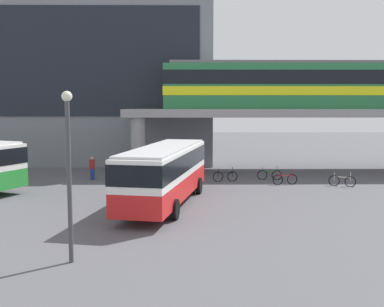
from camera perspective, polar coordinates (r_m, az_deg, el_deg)
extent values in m
plane|color=#515156|center=(32.07, -4.44, -3.78)|extent=(120.00, 120.00, 0.00)
cube|color=slate|center=(47.65, -12.05, 9.35)|extent=(23.11, 13.53, 16.63)
cube|color=black|center=(41.07, -13.98, 11.02)|extent=(20.80, 0.10, 9.31)
cube|color=gray|center=(39.32, 15.98, 4.88)|extent=(32.23, 7.32, 0.60)
cylinder|color=gray|center=(35.17, -6.68, 0.79)|extent=(1.10, 1.10, 4.52)
cylinder|color=gray|center=(40.84, -5.84, 1.52)|extent=(1.10, 1.10, 4.52)
cube|color=#26723F|center=(39.24, 15.56, 7.96)|extent=(25.43, 2.90, 3.60)
cube|color=yellow|center=(39.23, 15.55, 7.44)|extent=(25.49, 2.96, 0.70)
cube|color=black|center=(39.28, 15.59, 9.01)|extent=(25.49, 2.96, 1.10)
cube|color=slate|center=(39.36, 15.64, 10.76)|extent=(24.41, 2.61, 0.24)
cube|color=red|center=(25.20, -3.34, -4.05)|extent=(4.63, 11.28, 1.10)
cube|color=white|center=(25.00, -3.36, -1.11)|extent=(4.63, 11.28, 1.50)
cube|color=black|center=(24.99, -3.36, -0.94)|extent=(4.68, 11.32, 0.96)
cube|color=silver|center=(24.92, -3.37, 0.74)|extent=(4.40, 10.71, 0.12)
cylinder|color=black|center=(28.96, -4.03, -3.83)|extent=(0.47, 1.04, 1.00)
cylinder|color=black|center=(28.43, 0.86, -4.00)|extent=(0.47, 1.04, 1.00)
cylinder|color=black|center=(22.76, -8.31, -6.61)|extent=(0.47, 1.04, 1.00)
cylinder|color=black|center=(22.09, -2.13, -6.94)|extent=(0.47, 1.04, 1.00)
torus|color=black|center=(32.52, 12.32, -3.15)|extent=(0.74, 0.18, 0.74)
torus|color=black|center=(32.14, 10.58, -3.23)|extent=(0.74, 0.18, 0.74)
cylinder|color=#B21E1E|center=(32.28, 11.47, -2.70)|extent=(1.04, 0.22, 0.05)
cylinder|color=#B21E1E|center=(32.09, 10.59, -2.70)|extent=(0.04, 0.04, 0.55)
cylinder|color=#B21E1E|center=(32.47, 12.33, -2.54)|extent=(0.04, 0.04, 0.65)
torus|color=black|center=(32.58, 19.03, -3.33)|extent=(0.70, 0.35, 0.74)
torus|color=black|center=(32.66, 17.19, -3.25)|extent=(0.70, 0.35, 0.74)
cylinder|color=silver|center=(32.57, 18.12, -2.80)|extent=(0.98, 0.46, 0.05)
cylinder|color=silver|center=(32.61, 17.20, -2.73)|extent=(0.04, 0.04, 0.55)
cylinder|color=silver|center=(32.53, 19.05, -2.72)|extent=(0.04, 0.04, 0.65)
torus|color=black|center=(34.20, 10.45, -2.66)|extent=(0.74, 0.12, 0.74)
torus|color=black|center=(34.10, 8.70, -2.66)|extent=(0.74, 0.12, 0.74)
cylinder|color=#1E7F33|center=(34.10, 9.59, -2.20)|extent=(1.05, 0.13, 0.05)
cylinder|color=#1E7F33|center=(34.05, 8.71, -2.16)|extent=(0.04, 0.04, 0.55)
cylinder|color=#1E7F33|center=(34.15, 10.47, -2.08)|extent=(0.04, 0.04, 0.65)
torus|color=black|center=(33.16, 5.03, -2.86)|extent=(0.74, 0.15, 0.74)
torus|color=black|center=(32.94, 3.25, -2.91)|extent=(0.74, 0.15, 0.74)
cylinder|color=black|center=(33.01, 4.15, -2.40)|extent=(1.05, 0.18, 0.05)
cylinder|color=black|center=(32.90, 3.25, -2.39)|extent=(0.04, 0.04, 0.55)
cylinder|color=black|center=(33.11, 5.04, -2.26)|extent=(0.04, 0.04, 0.65)
cylinder|color=navy|center=(34.42, -12.24, -2.52)|extent=(0.32, 0.32, 0.83)
cube|color=maroon|center=(34.32, -12.27, -1.30)|extent=(0.43, 0.31, 0.65)
sphere|color=tan|center=(34.27, -12.28, -0.58)|extent=(0.22, 0.22, 0.22)
cylinder|color=#3F3F44|center=(16.32, -14.97, -3.55)|extent=(0.16, 0.16, 5.60)
sphere|color=silver|center=(16.10, -15.25, 6.85)|extent=(0.36, 0.36, 0.36)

